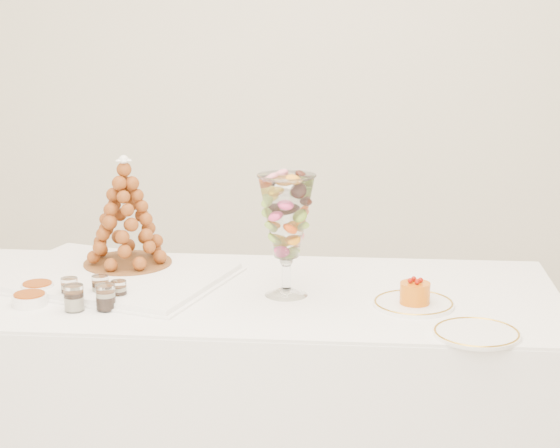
# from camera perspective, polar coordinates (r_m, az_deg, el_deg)

# --- Properties ---
(buffet_table) EXTENTS (1.99, 0.86, 0.75)m
(buffet_table) POSITION_cam_1_polar(r_m,az_deg,el_deg) (2.95, -2.96, -11.00)
(buffet_table) COLOR white
(buffet_table) RESTS_ON ground
(lace_tray) EXTENTS (0.77, 0.66, 0.02)m
(lace_tray) POSITION_cam_1_polar(r_m,az_deg,el_deg) (2.95, -10.24, -3.15)
(lace_tray) COLOR white
(lace_tray) RESTS_ON buffet_table
(macaron_vase) EXTENTS (0.16, 0.16, 0.36)m
(macaron_vase) POSITION_cam_1_polar(r_m,az_deg,el_deg) (2.70, 0.39, 0.37)
(macaron_vase) COLOR white
(macaron_vase) RESTS_ON buffet_table
(cake_plate) EXTENTS (0.23, 0.23, 0.01)m
(cake_plate) POSITION_cam_1_polar(r_m,az_deg,el_deg) (2.70, 8.14, -4.84)
(cake_plate) COLOR white
(cake_plate) RESTS_ON buffet_table
(spare_plate) EXTENTS (0.23, 0.23, 0.01)m
(spare_plate) POSITION_cam_1_polar(r_m,az_deg,el_deg) (2.51, 11.89, -6.55)
(spare_plate) COLOR white
(spare_plate) RESTS_ON buffet_table
(verrine_a) EXTENTS (0.06, 0.06, 0.07)m
(verrine_a) POSITION_cam_1_polar(r_m,az_deg,el_deg) (2.78, -12.70, -3.88)
(verrine_a) COLOR white
(verrine_a) RESTS_ON buffet_table
(verrine_b) EXTENTS (0.05, 0.05, 0.07)m
(verrine_b) POSITION_cam_1_polar(r_m,az_deg,el_deg) (2.78, -10.89, -3.78)
(verrine_b) COLOR white
(verrine_b) RESTS_ON buffet_table
(verrine_c) EXTENTS (0.05, 0.05, 0.06)m
(verrine_c) POSITION_cam_1_polar(r_m,az_deg,el_deg) (2.74, -9.80, -4.06)
(verrine_c) COLOR white
(verrine_c) RESTS_ON buffet_table
(verrine_d) EXTENTS (0.07, 0.07, 0.07)m
(verrine_d) POSITION_cam_1_polar(r_m,az_deg,el_deg) (2.69, -12.45, -4.42)
(verrine_d) COLOR white
(verrine_d) RESTS_ON buffet_table
(verrine_e) EXTENTS (0.06, 0.06, 0.07)m
(verrine_e) POSITION_cam_1_polar(r_m,az_deg,el_deg) (2.67, -10.58, -4.42)
(verrine_e) COLOR white
(verrine_e) RESTS_ON buffet_table
(ramekin_back) EXTENTS (0.10, 0.10, 0.03)m
(ramekin_back) POSITION_cam_1_polar(r_m,az_deg,el_deg) (2.87, -14.56, -3.84)
(ramekin_back) COLOR white
(ramekin_back) RESTS_ON buffet_table
(ramekin_front) EXTENTS (0.10, 0.10, 0.03)m
(ramekin_front) POSITION_cam_1_polar(r_m,az_deg,el_deg) (2.77, -15.02, -4.49)
(ramekin_front) COLOR white
(ramekin_front) RESTS_ON buffet_table
(croquembouche) EXTENTS (0.30, 0.30, 0.35)m
(croquembouche) POSITION_cam_1_polar(r_m,az_deg,el_deg) (3.00, -9.38, 0.74)
(croquembouche) COLOR brown
(croquembouche) RESTS_ON lace_tray
(mousse_cake) EXTENTS (0.09, 0.09, 0.08)m
(mousse_cake) POSITION_cam_1_polar(r_m,az_deg,el_deg) (2.68, 8.23, -4.16)
(mousse_cake) COLOR #D46209
(mousse_cake) RESTS_ON cake_plate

